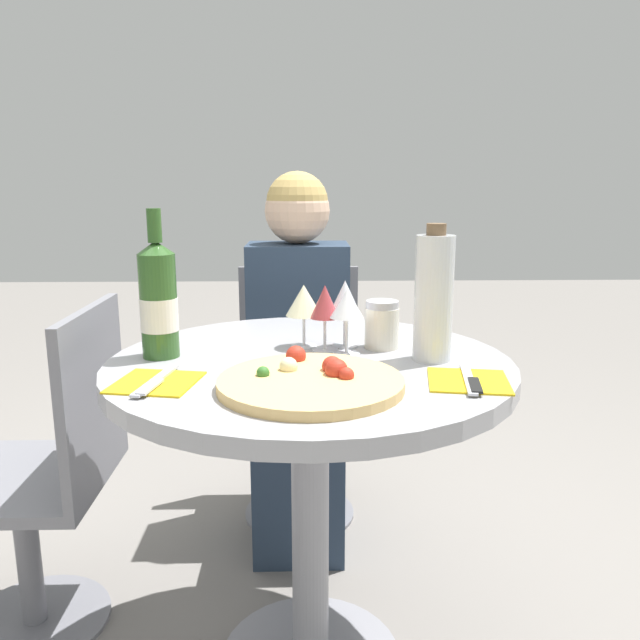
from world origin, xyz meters
name	(u,v)px	position (x,y,z in m)	size (l,w,h in m)	color
dining_table	(310,428)	(0.00, 0.00, 0.61)	(0.87, 0.87, 0.76)	gray
chair_behind_diner	(299,397)	(-0.03, 0.77, 0.41)	(0.42, 0.42, 0.85)	slate
seated_diner	(298,369)	(-0.03, 0.63, 0.55)	(0.32, 0.44, 1.17)	#28384C
chair_empty_side	(47,481)	(-0.66, 0.16, 0.41)	(0.42, 0.42, 0.85)	slate
pizza_large	(311,381)	(0.00, -0.19, 0.78)	(0.35, 0.35, 0.05)	#DBB26B
wine_bottle	(158,301)	(-0.32, 0.03, 0.89)	(0.08, 0.08, 0.32)	#2D5623
tall_carafe	(434,297)	(0.26, -0.01, 0.90)	(0.08, 0.08, 0.29)	silver
sugar_shaker	(382,325)	(0.17, 0.09, 0.82)	(0.08, 0.08, 0.11)	silver
wine_glass_back_right	(345,298)	(0.08, 0.11, 0.88)	(0.07, 0.07, 0.16)	silver
wine_glass_center	(325,303)	(0.04, 0.07, 0.87)	(0.07, 0.07, 0.15)	silver
wine_glass_front_right	(347,305)	(0.08, 0.04, 0.87)	(0.07, 0.07, 0.15)	silver
wine_glass_back_left	(304,301)	(-0.01, 0.11, 0.87)	(0.08, 0.08, 0.15)	silver
place_setting_left	(156,382)	(-0.29, -0.16, 0.77)	(0.17, 0.19, 0.01)	gold
place_setting_right	(469,381)	(0.30, -0.17, 0.77)	(0.17, 0.19, 0.01)	gold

